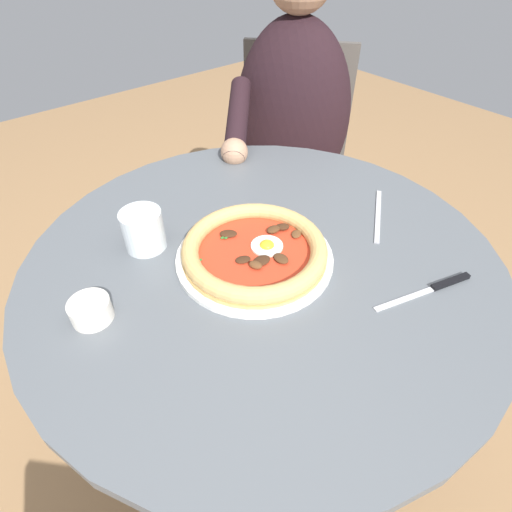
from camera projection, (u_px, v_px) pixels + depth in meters
ground_plane at (260, 435)px, 1.27m from camera, size 6.00×6.00×0.02m
dining_table at (262, 314)px, 0.88m from camera, size 0.89×0.89×0.75m
pizza_on_plate at (253, 250)px, 0.74m from camera, size 0.29×0.29×0.04m
water_glass at (144, 232)px, 0.76m from camera, size 0.08×0.08×0.08m
steak_knife at (437, 287)px, 0.70m from camera, size 0.19×0.07×0.01m
ramekin_capers at (90, 310)px, 0.64m from camera, size 0.07×0.07×0.04m
fork_utensil at (378, 215)px, 0.86m from camera, size 0.16×0.12×0.00m
diner_person at (288, 178)px, 1.40m from camera, size 0.57×0.44×1.19m
cafe_chair_diner at (292, 154)px, 1.50m from camera, size 0.61×0.61×0.89m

